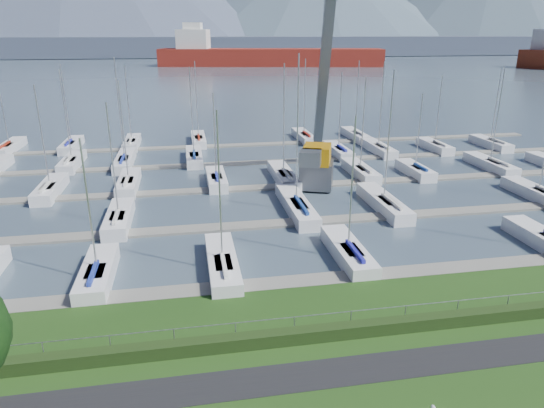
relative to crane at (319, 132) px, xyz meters
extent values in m
cube|color=black|center=(-7.31, -29.11, -5.32)|extent=(160.00, 2.00, 0.04)
cube|color=#445464|center=(-7.31, 233.89, -5.73)|extent=(800.00, 540.00, 0.20)
cube|color=#203413|center=(-7.31, -26.51, -4.98)|extent=(80.00, 0.70, 0.70)
cylinder|color=gray|center=(-7.31, -26.11, -4.13)|extent=(80.00, 0.04, 0.04)
cube|color=#3F485C|center=(-7.31, 303.89, 0.67)|extent=(900.00, 80.00, 12.00)
cube|color=slate|center=(-7.31, -20.11, -5.55)|extent=(90.00, 1.60, 0.25)
cube|color=gray|center=(-7.31, -10.11, -5.55)|extent=(90.00, 1.60, 0.25)
cube|color=#65625E|center=(-7.31, -0.11, -5.55)|extent=(90.00, 1.60, 0.25)
cube|color=gray|center=(-7.31, 9.89, -5.55)|extent=(90.00, 1.60, 0.25)
cube|color=slate|center=(-7.31, 19.89, -5.55)|extent=(90.00, 1.60, 0.25)
cube|color=#515258|center=(-0.46, -1.23, -4.13)|extent=(4.11, 4.11, 2.60)
cube|color=#C3820B|center=(-0.46, -1.23, -2.03)|extent=(3.61, 4.09, 1.80)
cube|color=#565A5E|center=(1.34, 3.27, 6.97)|extent=(2.96, 11.22, 19.89)
cube|color=slate|center=(-1.66, -3.23, -1.83)|extent=(2.64, 2.75, 1.40)
cube|color=maroon|center=(28.34, 187.56, -2.83)|extent=(105.03, 37.95, 10.00)
cube|color=silver|center=(-7.18, 194.67, 4.67)|extent=(16.47, 16.47, 12.00)
cube|color=silver|center=(-7.18, 194.67, 11.67)|extent=(9.41, 9.41, 4.00)
camera|label=1|loc=(-13.16, -46.68, 9.43)|focal=32.00mm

